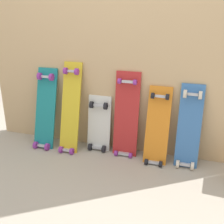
% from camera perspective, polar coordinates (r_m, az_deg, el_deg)
% --- Properties ---
extents(ground_plane, '(12.00, 12.00, 0.00)m').
position_cam_1_polar(ground_plane, '(2.86, 0.42, -7.57)').
color(ground_plane, '#A89E8E').
extents(plywood_wall_panel, '(2.63, 0.04, 1.71)m').
position_cam_1_polar(plywood_wall_panel, '(2.63, 0.92, 9.71)').
color(plywood_wall_panel, tan).
rests_on(plywood_wall_panel, ground).
extents(skateboard_teal, '(0.21, 0.30, 0.85)m').
position_cam_1_polar(skateboard_teal, '(2.91, -13.45, 0.10)').
color(skateboard_teal, '#197A7F').
rests_on(skateboard_teal, ground).
extents(skateboard_yellow, '(0.19, 0.30, 0.92)m').
position_cam_1_polar(skateboard_yellow, '(2.77, -8.50, 0.17)').
color(skateboard_yellow, gold).
rests_on(skateboard_yellow, ground).
extents(skateboard_white, '(0.23, 0.17, 0.61)m').
position_cam_1_polar(skateboard_white, '(2.78, -2.70, -2.91)').
color(skateboard_white, silver).
rests_on(skateboard_white, ground).
extents(skateboard_red, '(0.23, 0.19, 0.87)m').
position_cam_1_polar(skateboard_red, '(2.65, 2.90, -1.26)').
color(skateboard_red, '#B22626').
rests_on(skateboard_red, ground).
extents(skateboard_orange, '(0.21, 0.27, 0.76)m').
position_cam_1_polar(skateboard_orange, '(2.58, 9.18, -3.53)').
color(skateboard_orange, orange).
rests_on(skateboard_orange, ground).
extents(skateboard_blue, '(0.20, 0.24, 0.79)m').
position_cam_1_polar(skateboard_blue, '(2.57, 15.38, -3.51)').
color(skateboard_blue, '#386BAD').
rests_on(skateboard_blue, ground).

